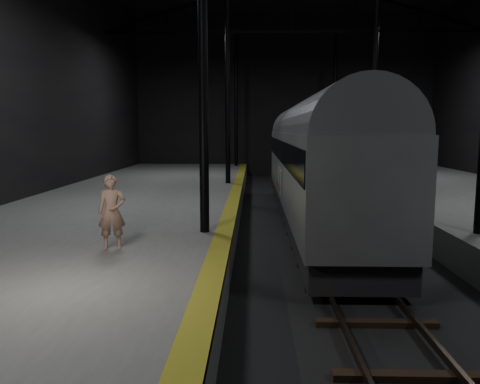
{
  "coord_description": "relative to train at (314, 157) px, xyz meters",
  "views": [
    {
      "loc": [
        -2.43,
        -16.86,
        3.86
      ],
      "look_at": [
        -2.84,
        -3.03,
        2.0
      ],
      "focal_mm": 35.0,
      "sensor_mm": 36.0,
      "label": 1
    }
  ],
  "objects": [
    {
      "name": "woman",
      "position": [
        -5.82,
        -8.02,
        -0.86
      ],
      "size": [
        0.74,
        0.57,
        1.79
      ],
      "primitive_type": "imported",
      "rotation": [
        0.0,
        0.0,
        0.24
      ],
      "color": "#9C7560",
      "rests_on": "platform_left"
    },
    {
      "name": "track",
      "position": [
        0.0,
        -2.06,
        -2.69
      ],
      "size": [
        2.4,
        43.0,
        0.24
      ],
      "color": "#3F3328",
      "rests_on": "ground"
    },
    {
      "name": "tactile_strip",
      "position": [
        -3.25,
        -2.06,
        -1.75
      ],
      "size": [
        0.5,
        43.8,
        0.01
      ],
      "primitive_type": "cube",
      "color": "olive",
      "rests_on": "platform_left"
    },
    {
      "name": "ground",
      "position": [
        0.0,
        -2.06,
        -2.76
      ],
      "size": [
        44.0,
        44.0,
        0.0
      ],
      "primitive_type": "plane",
      "color": "black",
      "rests_on": "ground"
    },
    {
      "name": "train",
      "position": [
        0.0,
        0.0,
        0.0
      ],
      "size": [
        2.77,
        18.48,
        4.94
      ],
      "color": "#919599",
      "rests_on": "ground"
    },
    {
      "name": "platform_left",
      "position": [
        -7.5,
        -2.06,
        -2.26
      ],
      "size": [
        9.0,
        43.8,
        1.0
      ],
      "primitive_type": "cube",
      "color": "#585855",
      "rests_on": "ground"
    }
  ]
}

